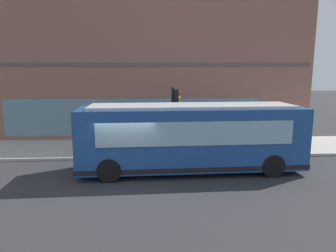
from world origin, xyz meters
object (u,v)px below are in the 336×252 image
traffic_light_near_corner (175,108)px  newspaper_vending_box (150,142)px  pedestrian_near_hydrant (217,128)px  fire_hydrant (256,139)px  pedestrian_near_building_entrance (112,135)px  pedestrian_walking_along_curb (96,133)px  city_bus_nearside (191,138)px

traffic_light_near_corner → newspaper_vending_box: bearing=58.4°
pedestrian_near_hydrant → newspaper_vending_box: pedestrian_near_hydrant is taller
pedestrian_near_hydrant → newspaper_vending_box: size_ratio=2.02×
fire_hydrant → pedestrian_near_hydrant: size_ratio=0.41×
pedestrian_near_hydrant → pedestrian_near_building_entrance: bearing=103.2°
fire_hydrant → pedestrian_near_building_entrance: bearing=97.9°
pedestrian_near_building_entrance → newspaper_vending_box: bearing=-79.9°
traffic_light_near_corner → newspaper_vending_box: 2.57m
traffic_light_near_corner → pedestrian_walking_along_curb: 4.63m
traffic_light_near_corner → fire_hydrant: 5.69m
pedestrian_near_hydrant → city_bus_nearside: bearing=153.1°
pedestrian_walking_along_curb → pedestrian_near_building_entrance: 0.99m
traffic_light_near_corner → pedestrian_near_building_entrance: bearing=82.5°
fire_hydrant → newspaper_vending_box: 6.41m
fire_hydrant → pedestrian_walking_along_curb: size_ratio=0.41×
fire_hydrant → pedestrian_near_hydrant: (0.27, 2.33, 0.69)m
pedestrian_near_hydrant → newspaper_vending_box: (-1.06, 4.03, -0.60)m
city_bus_nearside → pedestrian_near_hydrant: city_bus_nearside is taller
pedestrian_walking_along_curb → newspaper_vending_box: pedestrian_walking_along_curb is taller
newspaper_vending_box → pedestrian_near_hydrant: bearing=-75.2°
pedestrian_near_hydrant → traffic_light_near_corner: bearing=124.8°
fire_hydrant → pedestrian_near_building_entrance: size_ratio=0.44×
traffic_light_near_corner → pedestrian_near_hydrant: (1.88, -2.70, -1.43)m
pedestrian_walking_along_curb → newspaper_vending_box: 3.05m
newspaper_vending_box → fire_hydrant: bearing=-82.9°
fire_hydrant → pedestrian_near_hydrant: 2.45m
traffic_light_near_corner → pedestrian_near_building_entrance: (0.45, 3.40, -1.51)m
pedestrian_near_building_entrance → newspaper_vending_box: 2.17m
traffic_light_near_corner → newspaper_vending_box: traffic_light_near_corner is taller
traffic_light_near_corner → pedestrian_near_building_entrance: size_ratio=2.10×
traffic_light_near_corner → fire_hydrant: bearing=-72.2°
fire_hydrant → traffic_light_near_corner: bearing=107.8°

